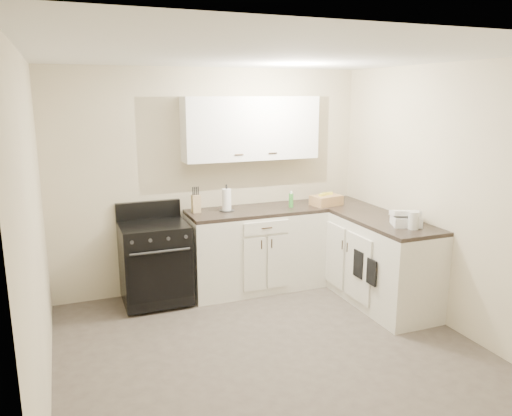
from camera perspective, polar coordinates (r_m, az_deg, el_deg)
name	(u,v)px	position (r m, az deg, el deg)	size (l,w,h in m)	color
floor	(274,354)	(4.53, 2.03, -16.34)	(3.60, 3.60, 0.00)	#473F38
ceiling	(276,55)	(3.97, 2.32, 17.04)	(3.60, 3.60, 0.00)	white
wall_back	(212,180)	(5.73, -5.09, 3.16)	(3.60, 3.60, 0.00)	beige
wall_right	(449,198)	(5.06, 21.20, 1.03)	(3.60, 3.60, 0.00)	beige
wall_left	(35,237)	(3.75, -23.95, -3.10)	(3.60, 3.60, 0.00)	beige
wall_front	(423,295)	(2.60, 18.50, -9.45)	(3.60, 3.60, 0.00)	beige
base_cabinets_back	(256,250)	(5.78, -0.02, -4.88)	(1.55, 0.60, 0.90)	silver
base_cabinets_right	(367,256)	(5.71, 12.56, -5.40)	(0.60, 1.90, 0.90)	silver
countertop_back	(256,211)	(5.65, -0.02, -0.34)	(1.55, 0.60, 0.04)	black
countertop_right	(369,215)	(5.59, 12.79, -0.82)	(0.60, 1.90, 0.04)	black
upper_cabinets	(251,128)	(5.66, -0.58, 9.10)	(1.55, 0.30, 0.70)	white
stove	(155,262)	(5.45, -11.44, -6.12)	(0.70, 0.60, 0.85)	black
knife_block	(196,204)	(5.52, -6.88, 0.50)	(0.09, 0.08, 0.20)	tan
paper_towel	(227,200)	(5.56, -3.38, 0.93)	(0.10, 0.10, 0.25)	white
soap_bottle	(291,200)	(5.76, 4.03, 0.87)	(0.05, 0.05, 0.16)	green
wicker_basket	(326,200)	(5.91, 8.03, 0.89)	(0.34, 0.23, 0.11)	tan
countertop_grill	(406,221)	(5.16, 16.76, -1.40)	(0.26, 0.25, 0.10)	white
glass_jar	(413,220)	(5.04, 17.55, -1.36)	(0.10, 0.10, 0.17)	silver
oven_mitt_near	(372,272)	(5.09, 13.07, -7.15)	(0.02, 0.15, 0.26)	black
oven_mitt_far	(359,264)	(5.27, 11.64, -6.30)	(0.02, 0.16, 0.28)	black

